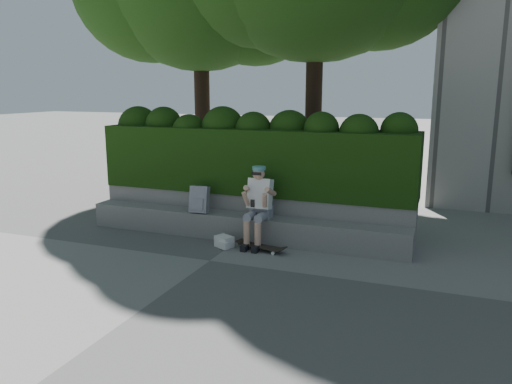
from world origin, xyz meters
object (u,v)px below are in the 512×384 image
at_px(person, 259,203).
at_px(backpack_ground, 224,242).
at_px(skateboard, 261,247).
at_px(backpack_plaid, 199,199).

xyz_separation_m(person, backpack_ground, (-0.50, -0.35, -0.66)).
height_order(person, backpack_ground, person).
relative_size(person, skateboard, 1.67).
relative_size(skateboard, backpack_plaid, 1.69).
bearing_deg(backpack_ground, person, 59.84).
height_order(backpack_plaid, backpack_ground, backpack_plaid).
height_order(person, skateboard, person).
distance_m(backpack_plaid, backpack_ground, 1.01).
height_order(skateboard, backpack_ground, backpack_ground).
bearing_deg(backpack_plaid, backpack_ground, -38.45).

